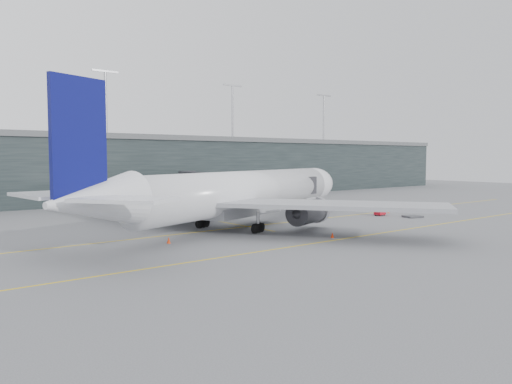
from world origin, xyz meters
TOP-DOWN VIEW (x-y plane):
  - ground at (0.00, 0.00)m, footprint 320.00×320.00m
  - taxiline_a at (0.00, -4.00)m, footprint 160.00×0.25m
  - taxiline_b at (0.00, -20.00)m, footprint 160.00×0.25m
  - taxiline_lead_main at (5.00, 20.00)m, footprint 0.25×60.00m
  - terminal at (-0.00, 58.00)m, footprint 240.00×36.00m
  - main_aircraft at (4.12, -3.89)m, footprint 60.79×56.10m
  - jet_bridge at (21.07, 25.37)m, footprint 4.22×44.90m
  - gse_cart at (31.18, -7.41)m, footprint 2.11×1.49m
  - baggage_dolly at (33.33, -12.49)m, footprint 3.35×2.96m
  - uld_a at (-4.75, 10.94)m, footprint 2.30×2.02m
  - uld_b at (-4.01, 10.49)m, footprint 2.63×2.31m
  - uld_c at (0.47, 10.15)m, footprint 2.09×1.86m
  - cone_nose at (35.64, -5.91)m, footprint 0.45×0.45m
  - cone_wing_stbd at (7.11, -18.56)m, footprint 0.44×0.44m
  - cone_wing_port at (9.52, 9.36)m, footprint 0.50×0.50m
  - cone_tail at (-10.90, -9.42)m, footprint 0.47×0.47m

SIDE VIEW (x-z plane):
  - ground at x=0.00m, z-range 0.00..0.00m
  - taxiline_a at x=0.00m, z-range 0.00..0.02m
  - taxiline_b at x=0.00m, z-range 0.00..0.02m
  - taxiline_lead_main at x=5.00m, z-range 0.00..0.02m
  - baggage_dolly at x=33.33m, z-range 0.03..0.31m
  - cone_wing_stbd at x=7.11m, z-range 0.00..0.70m
  - cone_nose at x=35.64m, z-range 0.00..0.71m
  - cone_tail at x=-10.90m, z-range 0.00..0.75m
  - cone_wing_port at x=9.52m, z-range 0.00..0.80m
  - gse_cart at x=31.18m, z-range 0.08..1.42m
  - uld_c at x=0.47m, z-range 0.04..1.63m
  - uld_a at x=-4.75m, z-range 0.05..1.84m
  - uld_b at x=-4.01m, z-range 0.05..2.09m
  - main_aircraft at x=4.12m, z-range -3.87..13.76m
  - jet_bridge at x=21.07m, z-range 1.70..8.55m
  - terminal at x=0.00m, z-range -6.88..22.12m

